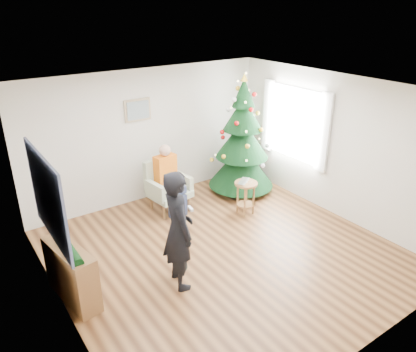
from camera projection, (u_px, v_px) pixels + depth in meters
floor at (224, 252)px, 6.54m from camera, size 5.00×5.00×0.00m
ceiling at (227, 91)px, 5.50m from camera, size 5.00×5.00×0.00m
wall_back at (148, 136)px, 7.90m from camera, size 5.00×0.00×5.00m
wall_front at (373, 260)px, 4.14m from camera, size 5.00×0.00×5.00m
wall_left at (54, 228)px, 4.71m from camera, size 0.00×5.00×5.00m
wall_right at (336, 146)px, 7.33m from camera, size 0.00×5.00×5.00m
window_panel at (295, 123)px, 7.99m from camera, size 0.04×1.30×1.40m
curtains at (294, 124)px, 7.97m from camera, size 0.05×1.75×1.50m
christmas_tree at (242, 141)px, 8.24m from camera, size 1.36×1.36×2.45m
stool at (246, 198)px, 7.59m from camera, size 0.43×0.43×0.64m
laptop at (246, 182)px, 7.46m from camera, size 0.42×0.38×0.03m
armchair at (168, 192)px, 7.74m from camera, size 0.81×0.76×0.99m
seated_person at (169, 178)px, 7.59m from camera, size 0.44×0.62×1.30m
standing_man at (178, 230)px, 5.49m from camera, size 0.52×0.70×1.74m
game_controller at (191, 209)px, 5.45m from camera, size 0.06×0.13×0.04m
console at (72, 274)px, 5.37m from camera, size 0.45×1.03×0.80m
garland at (67, 247)px, 5.20m from camera, size 0.14×0.90×0.14m
tapestry at (47, 199)px, 4.86m from camera, size 0.03×1.50×1.15m
framed_picture at (138, 110)px, 7.55m from camera, size 0.52×0.05×0.42m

